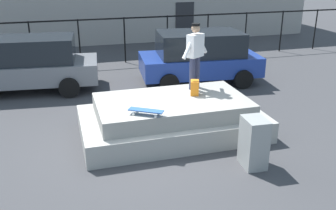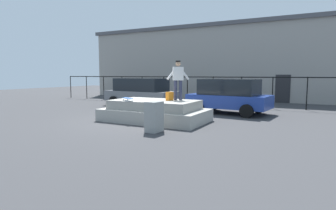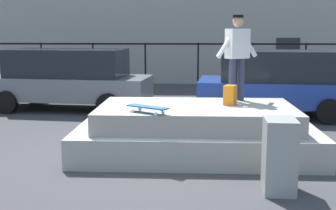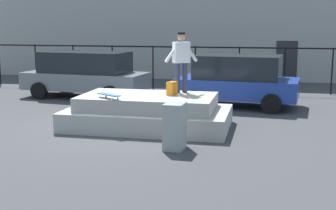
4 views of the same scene
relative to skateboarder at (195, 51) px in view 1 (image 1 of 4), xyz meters
name	(u,v)px [view 1 (image 1 of 4)]	position (x,y,z in m)	size (l,w,h in m)	color
ground_plane	(146,143)	(-1.57, -1.03, -1.89)	(60.00, 60.00, 0.00)	#38383A
concrete_ledge	(172,118)	(-0.81, -0.64, -1.48)	(4.44, 2.53, 0.91)	#9E9B93
skateboarder	(195,51)	(0.00, 0.00, 0.00)	(0.89, 0.62, 1.69)	#2D334C
skateboard	(146,111)	(-1.65, -1.45, -0.89)	(0.76, 0.59, 0.12)	#264C8C
backpack	(195,88)	(-0.17, -0.48, -0.80)	(0.28, 0.20, 0.37)	orange
car_grey_hatchback_near	(23,63)	(-4.49, 3.91, -0.96)	(4.91, 2.46, 1.77)	slate
car_blue_hatchback_mid	(200,56)	(1.37, 3.21, -0.96)	(4.26, 2.53, 1.77)	navy
utility_box	(254,143)	(0.35, -2.66, -1.36)	(0.44, 0.60, 1.07)	gray
fence_row	(102,33)	(-1.57, 6.64, -0.61)	(24.06, 0.06, 1.88)	black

